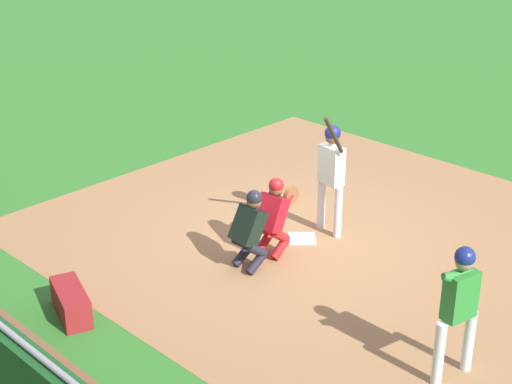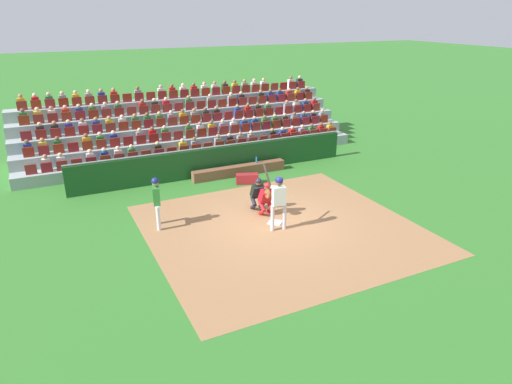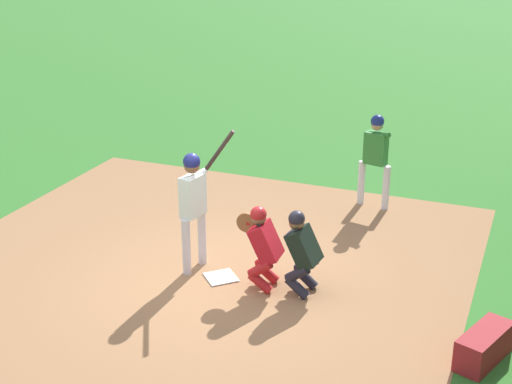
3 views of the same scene
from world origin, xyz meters
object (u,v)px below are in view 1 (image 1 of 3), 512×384
Objects in this scene: catcher_crouching at (274,213)px; equipment_duffel_bag at (71,302)px; batter_at_plate at (331,167)px; home_plate_marker at (302,239)px; home_plate_umpire at (250,227)px; on_deck_batter at (459,300)px.

equipment_duffel_bag is (-0.73, -3.23, -0.51)m from catcher_crouching.
batter_at_plate is 1.26m from catcher_crouching.
equipment_duffel_bag is (-0.72, -3.90, 0.19)m from home_plate_marker.
batter_at_plate is 4.59m from equipment_duffel_bag.
equipment_duffel_bag is (-0.87, -4.40, -0.97)m from batter_at_plate.
home_plate_umpire is (0.06, -1.25, 0.68)m from home_plate_marker.
batter_at_plate is 1.73× the size of home_plate_umpire.
batter_at_plate reaches higher than on_deck_batter.
on_deck_batter reaches higher than equipment_duffel_bag.
home_plate_marker is 0.25× the size of on_deck_batter.
on_deck_batter is (3.67, -1.41, 1.05)m from home_plate_marker.
on_deck_batter is (3.52, -1.90, -0.10)m from batter_at_plate.
home_plate_umpire is (-0.09, -1.74, -0.48)m from batter_at_plate.
on_deck_batter is (3.67, -0.74, 0.36)m from catcher_crouching.
home_plate_umpire reaches higher than home_plate_marker.
equipment_duffel_bag is (-0.78, -2.65, -0.49)m from home_plate_umpire.
batter_at_plate is 1.81m from home_plate_umpire.
equipment_duffel_bag is at bearing -150.43° from on_deck_batter.
on_deck_batter is at bearing -2.54° from home_plate_umpire.
equipment_duffel_bag is at bearing -106.44° from home_plate_umpire.
catcher_crouching is at bearing -89.76° from home_plate_marker.
home_plate_marker is 0.97m from catcher_crouching.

